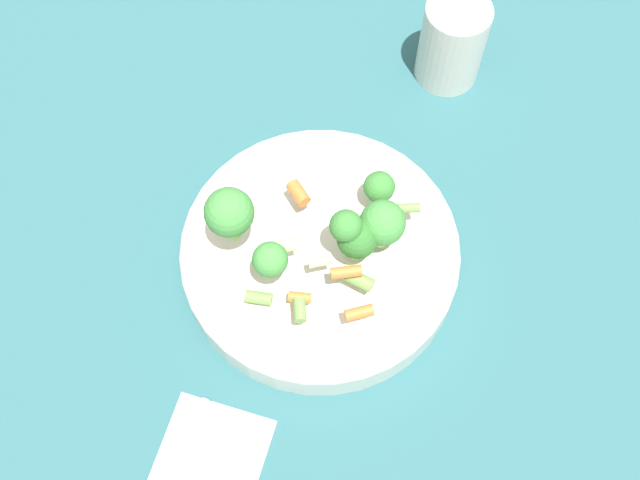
{
  "coord_description": "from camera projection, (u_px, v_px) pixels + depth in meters",
  "views": [
    {
      "loc": [
        0.1,
        -0.31,
        0.72
      ],
      "look_at": [
        0.0,
        0.0,
        0.06
      ],
      "focal_mm": 42.0,
      "sensor_mm": 36.0,
      "label": 1
    }
  ],
  "objects": [
    {
      "name": "cup",
      "position": [
        452.0,
        41.0,
        0.85
      ],
      "size": [
        0.08,
        0.08,
        0.11
      ],
      "color": "silver",
      "rests_on": "ground_plane"
    },
    {
      "name": "spoon",
      "position": [
        195.0,
        450.0,
        0.69
      ],
      "size": [
        0.05,
        0.16,
        0.01
      ],
      "rotation": [
        0.0,
        0.0,
        8.06
      ],
      "color": "silver",
      "rests_on": "napkin"
    },
    {
      "name": "pasta_salad",
      "position": [
        319.0,
        226.0,
        0.71
      ],
      "size": [
        0.2,
        0.18,
        0.09
      ],
      "color": "#8CB766",
      "rests_on": "bowl"
    },
    {
      "name": "bowl",
      "position": [
        320.0,
        253.0,
        0.77
      ],
      "size": [
        0.28,
        0.28,
        0.04
      ],
      "color": "silver",
      "rests_on": "ground_plane"
    },
    {
      "name": "ground_plane",
      "position": [
        320.0,
        263.0,
        0.79
      ],
      "size": [
        3.0,
        3.0,
        0.0
      ],
      "primitive_type": "plane",
      "color": "#2D6066"
    }
  ]
}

